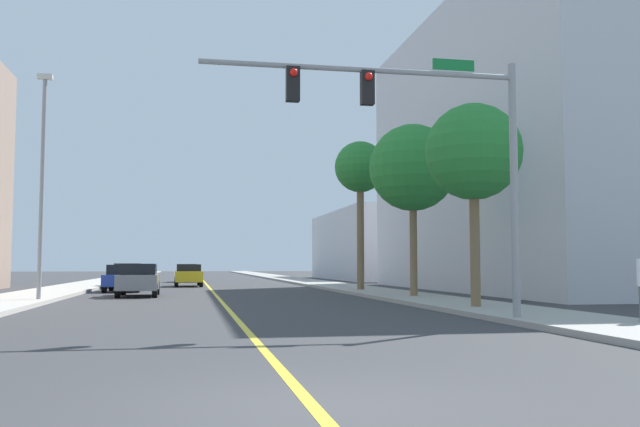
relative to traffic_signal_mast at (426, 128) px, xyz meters
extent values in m
plane|color=#38383A|center=(-4.46, 33.05, -4.83)|extent=(192.00, 192.00, 0.00)
cube|color=#B2ADA3|center=(-12.46, 33.05, -4.76)|extent=(3.23, 168.00, 0.15)
cube|color=#9E9B93|center=(3.53, 33.05, -4.76)|extent=(3.23, 168.00, 0.15)
cube|color=yellow|center=(-4.46, 33.05, -4.83)|extent=(0.16, 144.00, 0.01)
cube|color=silver|center=(14.21, 19.74, 3.09)|extent=(12.86, 25.70, 15.86)
cube|color=silver|center=(13.81, 48.84, -1.58)|extent=(12.07, 21.76, 6.52)
cylinder|color=gray|center=(2.32, 0.00, -1.47)|extent=(0.20, 0.20, 6.44)
cylinder|color=gray|center=(-1.64, 0.00, 1.39)|extent=(7.91, 0.14, 0.14)
cube|color=black|center=(-1.51, 0.00, 0.94)|extent=(0.32, 0.24, 0.84)
sphere|color=red|center=(-1.51, -0.14, 1.19)|extent=(0.20, 0.20, 0.20)
cube|color=black|center=(-3.35, 0.00, 0.94)|extent=(0.32, 0.24, 0.84)
sphere|color=red|center=(-3.35, -0.14, 1.19)|extent=(0.20, 0.20, 0.20)
cube|color=#147233|center=(0.74, 0.00, 1.64)|extent=(1.10, 0.04, 0.28)
cylinder|color=gray|center=(-11.34, 11.78, -0.46)|extent=(0.16, 0.16, 8.45)
cube|color=beige|center=(-11.34, 11.78, 3.92)|extent=(0.56, 0.28, 0.20)
cylinder|color=brown|center=(3.13, 4.36, -2.23)|extent=(0.31, 0.31, 4.90)
sphere|color=#287F33|center=(3.13, 4.36, 0.22)|extent=(3.09, 3.09, 3.09)
cone|color=#287F33|center=(4.05, 4.34, 0.02)|extent=(0.47, 1.51, 1.18)
cone|color=#287F33|center=(3.72, 5.07, 0.02)|extent=(1.27, 1.16, 1.41)
cone|color=#287F33|center=(2.83, 5.24, 0.02)|extent=(1.56, 0.86, 1.74)
cone|color=#287F33|center=(2.22, 4.54, 0.02)|extent=(0.63, 1.26, 1.44)
cone|color=#287F33|center=(2.82, 3.49, 0.02)|extent=(1.60, 0.91, 1.51)
cone|color=#287F33|center=(3.62, 3.58, 0.02)|extent=(1.52, 1.24, 1.31)
cylinder|color=brown|center=(3.56, 11.73, -1.97)|extent=(0.31, 0.31, 5.42)
sphere|color=#287F33|center=(3.56, 11.73, 0.74)|extent=(3.71, 3.71, 3.71)
cone|color=#287F33|center=(4.67, 11.61, 0.54)|extent=(0.58, 1.75, 1.52)
cone|color=#287F33|center=(3.42, 12.83, 0.54)|extent=(1.72, 0.63, 1.90)
cone|color=#287F33|center=(2.46, 11.65, 0.54)|extent=(0.54, 1.79, 1.72)
cone|color=#287F33|center=(3.39, 10.63, 0.54)|extent=(1.66, 0.66, 1.90)
cylinder|color=brown|center=(3.12, 19.09, -1.45)|extent=(0.38, 0.38, 6.47)
sphere|color=#287F33|center=(3.12, 19.09, 1.79)|extent=(2.71, 2.71, 2.71)
cone|color=#287F33|center=(3.92, 18.96, 1.59)|extent=(0.60, 1.25, 1.15)
cone|color=#287F33|center=(3.09, 19.91, 1.59)|extent=(1.21, 0.47, 1.41)
cone|color=#287F33|center=(2.31, 19.04, 1.59)|extent=(0.51, 1.41, 1.16)
cone|color=#287F33|center=(3.26, 18.29, 1.59)|extent=(1.43, 0.68, 1.08)
cube|color=gold|center=(-5.77, 30.51, -4.17)|extent=(1.88, 4.42, 0.70)
cube|color=black|center=(-5.76, 30.22, -3.60)|extent=(1.61, 2.25, 0.45)
cylinder|color=black|center=(-6.60, 32.12, -4.51)|extent=(0.24, 0.65, 0.64)
cylinder|color=black|center=(-5.05, 32.17, -4.51)|extent=(0.24, 0.65, 0.64)
cylinder|color=black|center=(-6.50, 28.86, -4.51)|extent=(0.24, 0.65, 0.64)
cylinder|color=black|center=(-4.95, 28.90, -4.51)|extent=(0.24, 0.65, 0.64)
cube|color=#1E389E|center=(-9.15, 22.29, -4.22)|extent=(1.92, 4.07, 0.60)
cube|color=black|center=(-9.15, 22.29, -3.65)|extent=(1.66, 1.89, 0.52)
cylinder|color=black|center=(-8.34, 20.81, -4.51)|extent=(0.23, 0.64, 0.64)
cylinder|color=black|center=(-10.00, 20.83, -4.51)|extent=(0.23, 0.64, 0.64)
cylinder|color=black|center=(-8.30, 23.75, -4.51)|extent=(0.23, 0.64, 0.64)
cylinder|color=black|center=(-9.96, 23.78, -4.51)|extent=(0.23, 0.64, 0.64)
cube|color=slate|center=(-8.00, 16.60, -4.18)|extent=(1.81, 4.25, 0.67)
cube|color=black|center=(-8.00, 16.49, -3.59)|extent=(1.58, 1.98, 0.50)
cylinder|color=black|center=(-8.80, 18.16, -4.51)|extent=(0.23, 0.64, 0.64)
cylinder|color=black|center=(-7.23, 18.18, -4.51)|extent=(0.23, 0.64, 0.64)
cylinder|color=black|center=(-8.76, 15.03, -4.51)|extent=(0.23, 0.64, 0.64)
cylinder|color=black|center=(-7.20, 15.04, -4.51)|extent=(0.23, 0.64, 0.64)
cube|color=black|center=(-5.86, 41.78, -4.19)|extent=(1.89, 3.91, 0.65)
cube|color=black|center=(-5.86, 41.66, -3.61)|extent=(1.62, 1.93, 0.51)
cylinder|color=black|center=(-6.61, 43.18, -4.51)|extent=(0.24, 0.65, 0.64)
cylinder|color=black|center=(-5.03, 43.13, -4.51)|extent=(0.24, 0.65, 0.64)
cylinder|color=black|center=(-6.69, 40.42, -4.51)|extent=(0.24, 0.65, 0.64)
cylinder|color=black|center=(-5.11, 40.38, -4.51)|extent=(0.24, 0.65, 0.64)
cube|color=#196638|center=(-9.48, 28.59, -4.19)|extent=(1.92, 4.41, 0.65)
cube|color=black|center=(-9.48, 28.62, -3.59)|extent=(1.64, 2.06, 0.54)
cylinder|color=black|center=(-8.64, 26.98, -4.51)|extent=(0.24, 0.65, 0.64)
cylinder|color=black|center=(-10.24, 26.93, -4.51)|extent=(0.24, 0.65, 0.64)
cylinder|color=black|center=(-8.73, 30.24, -4.51)|extent=(0.24, 0.65, 0.64)
cylinder|color=black|center=(-10.33, 30.19, -4.51)|extent=(0.24, 0.65, 0.64)
camera|label=1|loc=(-5.75, -16.06, -3.36)|focal=38.64mm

